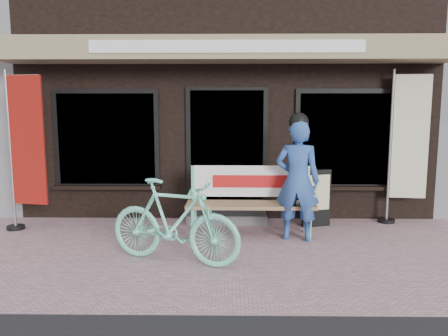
{
  "coord_description": "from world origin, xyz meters",
  "views": [
    {
      "loc": [
        0.06,
        -5.24,
        1.89
      ],
      "look_at": [
        -0.03,
        0.7,
        1.05
      ],
      "focal_mm": 35.0,
      "sensor_mm": 36.0,
      "label": 1
    }
  ],
  "objects_px": {
    "nobori_cream": "(406,145)",
    "nobori_red": "(25,149)",
    "bicycle": "(174,221)",
    "bench": "(250,195)",
    "person": "(298,178)",
    "menu_stand": "(317,198)"
  },
  "relations": [
    {
      "from": "nobori_cream",
      "to": "nobori_red",
      "type": "bearing_deg",
      "value": -168.78
    },
    {
      "from": "bicycle",
      "to": "bench",
      "type": "bearing_deg",
      "value": -19.31
    },
    {
      "from": "person",
      "to": "nobori_red",
      "type": "xyz_separation_m",
      "value": [
        -4.04,
        0.42,
        0.36
      ]
    },
    {
      "from": "bench",
      "to": "bicycle",
      "type": "xyz_separation_m",
      "value": [
        -0.98,
        -1.2,
        -0.08
      ]
    },
    {
      "from": "person",
      "to": "nobori_cream",
      "type": "bearing_deg",
      "value": 41.0
    },
    {
      "from": "nobori_red",
      "to": "nobori_cream",
      "type": "relative_size",
      "value": 0.98
    },
    {
      "from": "person",
      "to": "menu_stand",
      "type": "bearing_deg",
      "value": 73.63
    },
    {
      "from": "nobori_cream",
      "to": "menu_stand",
      "type": "height_order",
      "value": "nobori_cream"
    },
    {
      "from": "bicycle",
      "to": "nobori_cream",
      "type": "height_order",
      "value": "nobori_cream"
    },
    {
      "from": "person",
      "to": "menu_stand",
      "type": "relative_size",
      "value": 1.99
    },
    {
      "from": "nobori_red",
      "to": "bicycle",
      "type": "bearing_deg",
      "value": -19.48
    },
    {
      "from": "nobori_cream",
      "to": "person",
      "type": "bearing_deg",
      "value": -147.35
    },
    {
      "from": "nobori_red",
      "to": "menu_stand",
      "type": "height_order",
      "value": "nobori_red"
    },
    {
      "from": "person",
      "to": "menu_stand",
      "type": "height_order",
      "value": "person"
    },
    {
      "from": "bench",
      "to": "nobori_red",
      "type": "distance_m",
      "value": 3.46
    },
    {
      "from": "bicycle",
      "to": "menu_stand",
      "type": "relative_size",
      "value": 1.88
    },
    {
      "from": "bench",
      "to": "nobori_cream",
      "type": "bearing_deg",
      "value": 15.64
    },
    {
      "from": "nobori_red",
      "to": "menu_stand",
      "type": "distance_m",
      "value": 4.53
    },
    {
      "from": "bicycle",
      "to": "menu_stand",
      "type": "height_order",
      "value": "bicycle"
    },
    {
      "from": "bicycle",
      "to": "nobori_cream",
      "type": "xyz_separation_m",
      "value": [
        3.5,
        1.88,
        0.76
      ]
    },
    {
      "from": "menu_stand",
      "to": "bicycle",
      "type": "bearing_deg",
      "value": -157.7
    },
    {
      "from": "person",
      "to": "bicycle",
      "type": "height_order",
      "value": "person"
    }
  ]
}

